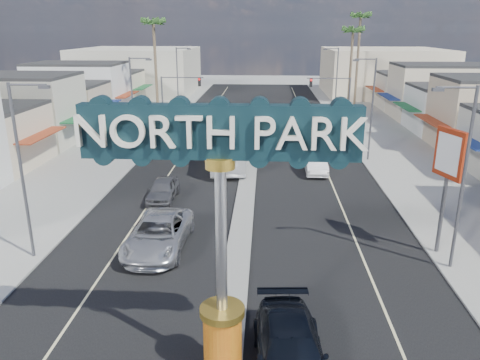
# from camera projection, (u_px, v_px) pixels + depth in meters

# --- Properties ---
(ground) EXTENTS (160.00, 160.00, 0.00)m
(ground) POSITION_uv_depth(u_px,v_px,m) (250.00, 159.00, 42.79)
(ground) COLOR gray
(ground) RESTS_ON ground
(road) EXTENTS (20.00, 120.00, 0.01)m
(road) POSITION_uv_depth(u_px,v_px,m) (250.00, 159.00, 42.79)
(road) COLOR black
(road) RESTS_ON ground
(median_island) EXTENTS (1.30, 30.00, 0.16)m
(median_island) POSITION_uv_depth(u_px,v_px,m) (241.00, 229.00, 27.57)
(median_island) COLOR gray
(median_island) RESTS_ON ground
(sidewalk_left) EXTENTS (8.00, 120.00, 0.12)m
(sidewalk_left) POSITION_uv_depth(u_px,v_px,m) (100.00, 156.00, 43.51)
(sidewalk_left) COLOR gray
(sidewalk_left) RESTS_ON ground
(sidewalk_right) EXTENTS (8.00, 120.00, 0.12)m
(sidewalk_right) POSITION_uv_depth(u_px,v_px,m) (406.00, 160.00, 42.04)
(sidewalk_right) COLOR gray
(sidewalk_right) RESTS_ON ground
(storefront_row_left) EXTENTS (12.00, 42.00, 6.00)m
(storefront_row_left) POSITION_uv_depth(u_px,v_px,m) (52.00, 103.00, 55.47)
(storefront_row_left) COLOR beige
(storefront_row_left) RESTS_ON ground
(storefront_row_right) EXTENTS (12.00, 42.00, 6.00)m
(storefront_row_right) POSITION_uv_depth(u_px,v_px,m) (466.00, 106.00, 52.95)
(storefront_row_right) COLOR #B7B29E
(storefront_row_right) RESTS_ON ground
(backdrop_far_left) EXTENTS (20.00, 20.00, 8.00)m
(backdrop_far_left) POSITION_uv_depth(u_px,v_px,m) (139.00, 71.00, 85.45)
(backdrop_far_left) COLOR #B7B29E
(backdrop_far_left) RESTS_ON ground
(backdrop_far_right) EXTENTS (20.00, 20.00, 8.00)m
(backdrop_far_right) POSITION_uv_depth(u_px,v_px,m) (383.00, 72.00, 83.13)
(backdrop_far_right) COLOR beige
(backdrop_far_right) RESTS_ON ground
(gateway_sign) EXTENTS (8.20, 1.50, 9.15)m
(gateway_sign) POSITION_uv_depth(u_px,v_px,m) (221.00, 215.00, 14.35)
(gateway_sign) COLOR #D74E10
(gateway_sign) RESTS_ON median_island
(traffic_signal_left) EXTENTS (5.09, 0.45, 6.00)m
(traffic_signal_left) POSITION_uv_depth(u_px,v_px,m) (177.00, 91.00, 55.24)
(traffic_signal_left) COLOR #47474C
(traffic_signal_left) RESTS_ON ground
(traffic_signal_right) EXTENTS (5.09, 0.45, 6.00)m
(traffic_signal_right) POSITION_uv_depth(u_px,v_px,m) (334.00, 93.00, 54.28)
(traffic_signal_right) COLOR #47474C
(traffic_signal_right) RESTS_ON ground
(streetlight_l_near) EXTENTS (2.03, 0.22, 9.00)m
(streetlight_l_near) POSITION_uv_depth(u_px,v_px,m) (24.00, 164.00, 22.78)
(streetlight_l_near) COLOR #47474C
(streetlight_l_near) RESTS_ON ground
(streetlight_l_mid) EXTENTS (2.03, 0.22, 9.00)m
(streetlight_l_mid) POSITION_uv_depth(u_px,v_px,m) (134.00, 103.00, 41.77)
(streetlight_l_mid) COLOR #47474C
(streetlight_l_mid) RESTS_ON ground
(streetlight_l_far) EXTENTS (2.03, 0.22, 9.00)m
(streetlight_l_far) POSITION_uv_depth(u_px,v_px,m) (179.00, 78.00, 62.67)
(streetlight_l_far) COLOR #47474C
(streetlight_l_far) RESTS_ON ground
(streetlight_r_near) EXTENTS (2.03, 0.22, 9.00)m
(streetlight_r_near) POSITION_uv_depth(u_px,v_px,m) (461.00, 171.00, 21.68)
(streetlight_r_near) COLOR #47474C
(streetlight_r_near) RESTS_ON ground
(streetlight_r_mid) EXTENTS (2.03, 0.22, 9.00)m
(streetlight_r_mid) POSITION_uv_depth(u_px,v_px,m) (371.00, 104.00, 40.68)
(streetlight_r_mid) COLOR #47474C
(streetlight_r_mid) RESTS_ON ground
(streetlight_r_far) EXTENTS (2.03, 0.22, 9.00)m
(streetlight_r_far) POSITION_uv_depth(u_px,v_px,m) (335.00, 79.00, 61.57)
(streetlight_r_far) COLOR #47474C
(streetlight_r_far) RESTS_ON ground
(palm_left_far) EXTENTS (2.60, 2.60, 13.10)m
(palm_left_far) POSITION_uv_depth(u_px,v_px,m) (154.00, 27.00, 58.92)
(palm_left_far) COLOR brown
(palm_left_far) RESTS_ON ground
(palm_right_mid) EXTENTS (2.60, 2.60, 12.10)m
(palm_right_mid) POSITION_uv_depth(u_px,v_px,m) (353.00, 34.00, 63.52)
(palm_right_mid) COLOR brown
(palm_right_mid) RESTS_ON ground
(palm_right_far) EXTENTS (2.60, 2.60, 14.10)m
(palm_right_far) POSITION_uv_depth(u_px,v_px,m) (360.00, 21.00, 68.57)
(palm_right_far) COLOR brown
(palm_right_far) RESTS_ON ground
(suv_left) EXTENTS (3.09, 6.45, 1.77)m
(suv_left) POSITION_uv_depth(u_px,v_px,m) (159.00, 234.00, 25.05)
(suv_left) COLOR silver
(suv_left) RESTS_ON ground
(suv_right) EXTENTS (2.79, 6.01, 1.70)m
(suv_right) POSITION_uv_depth(u_px,v_px,m) (290.00, 352.00, 15.94)
(suv_right) COLOR black
(suv_right) RESTS_ON ground
(car_parked_left) EXTENTS (1.78, 4.42, 1.51)m
(car_parked_left) POSITION_uv_depth(u_px,v_px,m) (163.00, 190.00, 32.32)
(car_parked_left) COLOR #5B5B5F
(car_parked_left) RESTS_ON ground
(car_parked_right) EXTENTS (1.73, 4.88, 1.60)m
(car_parked_right) POSITION_uv_depth(u_px,v_px,m) (315.00, 163.00, 38.61)
(car_parked_right) COLOR white
(car_parked_right) RESTS_ON ground
(city_bus) EXTENTS (3.81, 12.08, 3.31)m
(city_bus) POSITION_uv_depth(u_px,v_px,m) (228.00, 144.00, 41.30)
(city_bus) COLOR white
(city_bus) RESTS_ON ground
(bank_pylon_sign) EXTENTS (0.88, 2.03, 6.58)m
(bank_pylon_sign) POSITION_uv_depth(u_px,v_px,m) (449.00, 161.00, 23.26)
(bank_pylon_sign) COLOR #47474C
(bank_pylon_sign) RESTS_ON sidewalk_right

